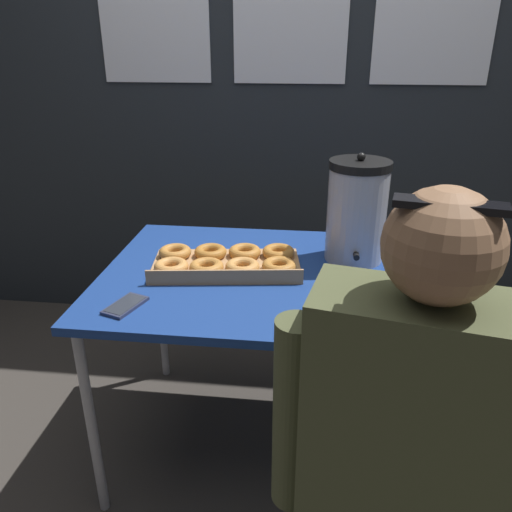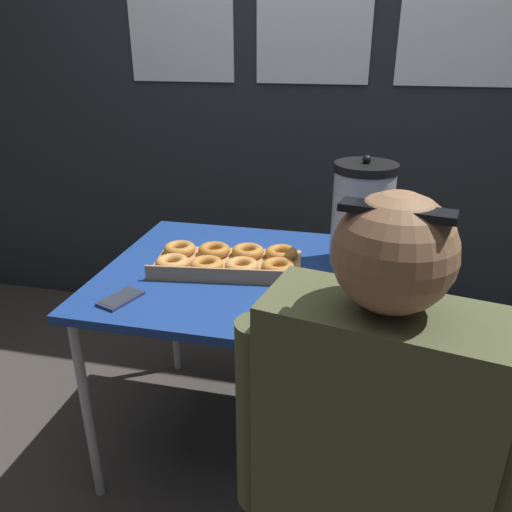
# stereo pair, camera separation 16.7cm
# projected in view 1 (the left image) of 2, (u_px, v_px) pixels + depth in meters

# --- Properties ---
(ground_plane) EXTENTS (12.00, 12.00, 0.00)m
(ground_plane) POSITION_uv_depth(u_px,v_px,m) (267.00, 439.00, 1.98)
(ground_plane) COLOR #3D3833
(back_wall) EXTENTS (6.00, 0.11, 2.47)m
(back_wall) POSITION_uv_depth(u_px,v_px,m) (289.00, 90.00, 2.42)
(back_wall) COLOR #23282D
(back_wall) RESTS_ON ground
(folding_table) EXTENTS (1.13, 0.84, 0.73)m
(folding_table) POSITION_uv_depth(u_px,v_px,m) (269.00, 286.00, 1.71)
(folding_table) COLOR navy
(folding_table) RESTS_ON ground
(donut_box) EXTENTS (0.54, 0.33, 0.05)m
(donut_box) POSITION_uv_depth(u_px,v_px,m) (226.00, 262.00, 1.72)
(donut_box) COLOR tan
(donut_box) RESTS_ON folding_table
(coffee_urn) EXTENTS (0.21, 0.24, 0.38)m
(coffee_urn) POSITION_uv_depth(u_px,v_px,m) (357.00, 211.00, 1.73)
(coffee_urn) COLOR #B7B7BC
(coffee_urn) RESTS_ON folding_table
(cell_phone) EXTENTS (0.11, 0.15, 0.01)m
(cell_phone) POSITION_uv_depth(u_px,v_px,m) (125.00, 305.00, 1.47)
(cell_phone) COLOR #2D334C
(cell_phone) RESTS_ON folding_table
(person_seated) EXTENTS (0.56, 0.29, 1.25)m
(person_seated) POSITION_uv_depth(u_px,v_px,m) (403.00, 492.00, 1.04)
(person_seated) COLOR #33332D
(person_seated) RESTS_ON ground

